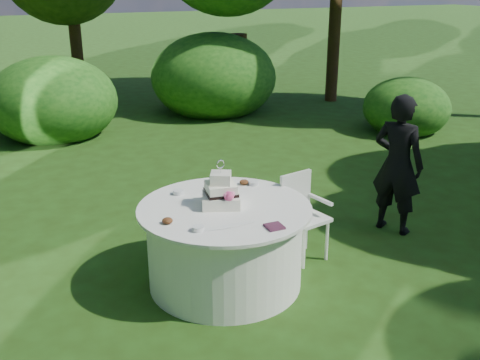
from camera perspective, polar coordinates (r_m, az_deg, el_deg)
name	(u,v)px	position (r m, az deg, el deg)	size (l,w,h in m)	color
ground	(225,282)	(5.34, -1.50, -10.35)	(80.00, 80.00, 0.00)	#20390F
napkins	(274,226)	(4.59, 3.51, -4.74)	(0.14, 0.14, 0.02)	#491F35
feather_plume	(228,226)	(4.60, -1.24, -4.72)	(0.48, 0.07, 0.01)	silver
guest	(398,164)	(6.32, 15.73, 1.54)	(0.57, 0.37, 1.55)	black
table	(225,245)	(5.15, -1.54, -6.62)	(1.56, 1.56, 0.77)	white
cake	(221,193)	(4.99, -1.93, -1.35)	(0.42, 0.42, 0.43)	white
chair	(302,209)	(5.62, 6.27, -2.97)	(0.46, 0.45, 0.87)	white
votives	(211,200)	(5.10, -2.94, -2.01)	(0.94, 0.93, 0.04)	silver
petal_cups	(209,200)	(5.08, -3.17, -2.02)	(1.04, 0.68, 0.05)	#562D16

